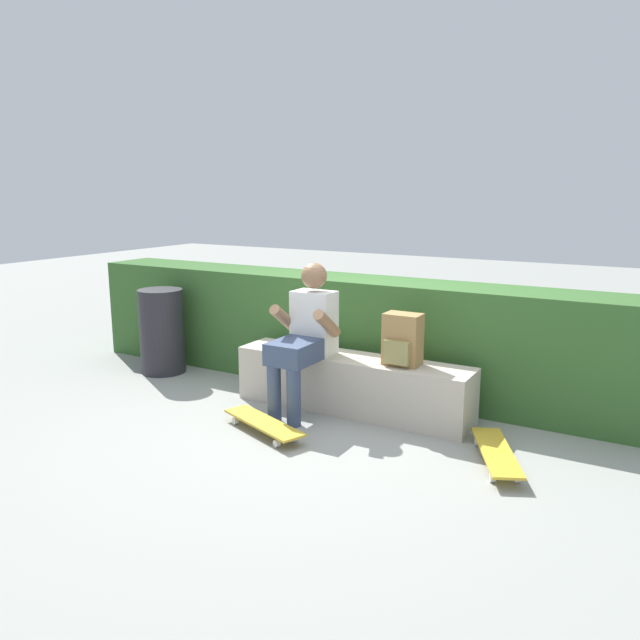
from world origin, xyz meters
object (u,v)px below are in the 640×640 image
skateboard_near_person (263,423)px  bench_main (352,384)px  person_skater (305,334)px  trash_bin (162,331)px  skateboard_beside_bench (496,452)px  backpack_on_bench (402,340)px

skateboard_near_person → bench_main: bearing=65.1°
person_skater → skateboard_near_person: 0.80m
person_skater → trash_bin: bearing=171.9°
trash_bin → person_skater: bearing=-8.1°
bench_main → skateboard_beside_bench: 1.36m
skateboard_beside_bench → backpack_on_bench: size_ratio=2.02×
bench_main → person_skater: person_skater is taller
bench_main → skateboard_near_person: bench_main is taller
trash_bin → bench_main: bearing=-1.3°
person_skater → skateboard_beside_bench: 1.72m
person_skater → backpack_on_bench: 0.78m
backpack_on_bench → trash_bin: (-2.55, 0.06, -0.23)m
person_skater → backpack_on_bench: size_ratio=3.01×
skateboard_beside_bench → trash_bin: trash_bin is taller
bench_main → skateboard_near_person: (-0.35, -0.76, -0.15)m
skateboard_near_person → skateboard_beside_bench: (1.64, 0.34, 0.00)m
skateboard_near_person → trash_bin: (-1.77, 0.81, 0.34)m
bench_main → person_skater: size_ratio=1.65×
bench_main → skateboard_beside_bench: size_ratio=2.46×
bench_main → trash_bin: 2.13m
bench_main → person_skater: 0.57m
bench_main → trash_bin: (-2.12, 0.05, 0.19)m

